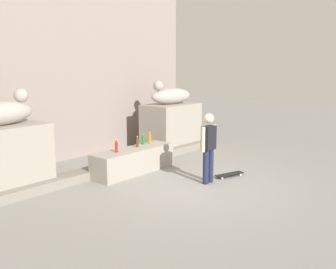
% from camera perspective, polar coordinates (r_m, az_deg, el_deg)
% --- Properties ---
extents(ground_plane, '(40.00, 40.00, 0.00)m').
position_cam_1_polar(ground_plane, '(9.30, 3.74, -7.51)').
color(ground_plane, gray).
extents(facade_wall, '(9.76, 0.60, 6.63)m').
position_cam_1_polar(facade_wall, '(12.23, -14.73, 12.21)').
color(facade_wall, gray).
rests_on(facade_wall, ground_plane).
extents(pedestal_left, '(1.90, 1.15, 1.49)m').
position_cam_1_polar(pedestal_left, '(9.50, -22.57, -3.24)').
color(pedestal_left, gray).
rests_on(pedestal_left, ground_plane).
extents(pedestal_right, '(1.90, 1.15, 1.49)m').
position_cam_1_polar(pedestal_right, '(13.22, 0.45, 1.19)').
color(pedestal_right, gray).
rests_on(pedestal_right, ground_plane).
extents(statue_reclining_left, '(1.63, 0.66, 0.78)m').
position_cam_1_polar(statue_reclining_left, '(9.34, -22.81, 2.95)').
color(statue_reclining_left, '#A49992').
rests_on(statue_reclining_left, pedestal_left).
extents(statue_reclining_right, '(1.67, 0.82, 0.78)m').
position_cam_1_polar(statue_reclining_right, '(13.07, 0.33, 5.63)').
color(statue_reclining_right, '#A49992').
rests_on(statue_reclining_right, pedestal_right).
extents(ledge_block, '(2.45, 0.68, 0.64)m').
position_cam_1_polar(ledge_block, '(10.42, -4.95, -3.75)').
color(ledge_block, gray).
rests_on(ledge_block, ground_plane).
extents(skater, '(0.54, 0.23, 1.67)m').
position_cam_1_polar(skater, '(9.39, 5.84, -1.53)').
color(skater, '#1E233F').
rests_on(skater, ground_plane).
extents(skateboard, '(0.82, 0.45, 0.08)m').
position_cam_1_polar(skateboard, '(10.17, 8.82, -5.66)').
color(skateboard, black).
rests_on(skateboard, ground_plane).
extents(bottle_red, '(0.08, 0.08, 0.32)m').
position_cam_1_polar(bottle_red, '(9.96, -7.41, -1.78)').
color(bottle_red, red).
rests_on(bottle_red, ledge_block).
extents(bottle_green, '(0.08, 0.08, 0.29)m').
position_cam_1_polar(bottle_green, '(10.84, -3.57, -0.80)').
color(bottle_green, '#1E722D').
rests_on(bottle_green, ledge_block).
extents(bottle_brown, '(0.07, 0.07, 0.29)m').
position_cam_1_polar(bottle_brown, '(10.52, -4.42, -1.16)').
color(bottle_brown, '#593314').
rests_on(bottle_brown, ledge_block).
extents(bottle_orange, '(0.07, 0.07, 0.32)m').
position_cam_1_polar(bottle_orange, '(10.95, -2.64, -0.61)').
color(bottle_orange, orange).
rests_on(bottle_orange, ledge_block).
extents(stair_step, '(7.78, 0.50, 0.21)m').
position_cam_1_polar(stair_step, '(10.84, -6.96, -4.37)').
color(stair_step, gray).
rests_on(stair_step, ground_plane).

